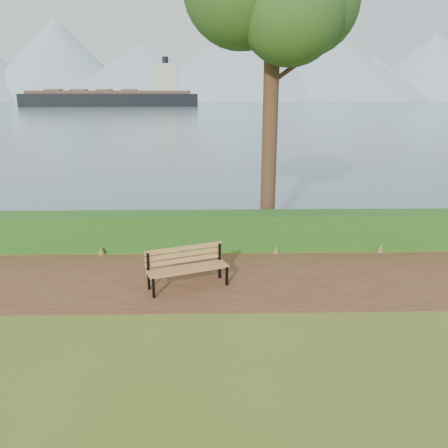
{
  "coord_description": "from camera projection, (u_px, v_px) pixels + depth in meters",
  "views": [
    {
      "loc": [
        -0.09,
        -9.24,
        4.18
      ],
      "look_at": [
        0.14,
        1.2,
        1.1
      ],
      "focal_mm": 35.0,
      "sensor_mm": 36.0,
      "label": 1
    }
  ],
  "objects": [
    {
      "name": "bench",
      "position": [
        187.0,
        264.0,
        9.83
      ],
      "size": [
        1.88,
        1.15,
        0.91
      ],
      "rotation": [
        0.0,
        0.0,
        0.37
      ],
      "color": "black",
      "rests_on": "ground"
    },
    {
      "name": "water",
      "position": [
        214.0,
        103.0,
        259.36
      ],
      "size": [
        700.0,
        510.0,
        0.0
      ],
      "primitive_type": "cube",
      "color": "#476072",
      "rests_on": "ground"
    },
    {
      "name": "mountains",
      "position": [
        204.0,
        68.0,
        391.37
      ],
      "size": [
        585.0,
        190.0,
        70.0
      ],
      "color": "#869FB3",
      "rests_on": "ground"
    },
    {
      "name": "path",
      "position": [
        219.0,
        279.0,
        10.33
      ],
      "size": [
        40.0,
        3.4,
        0.01
      ],
      "primitive_type": "cube",
      "color": "#4F271B",
      "rests_on": "ground"
    },
    {
      "name": "ground",
      "position": [
        219.0,
        284.0,
        10.05
      ],
      "size": [
        140.0,
        140.0,
        0.0
      ],
      "primitive_type": "plane",
      "color": "#53631C",
      "rests_on": "ground"
    },
    {
      "name": "cargo_ship",
      "position": [
        117.0,
        98.0,
        170.38
      ],
      "size": [
        67.95,
        15.08,
        20.46
      ],
      "rotation": [
        0.0,
        0.0,
        0.07
      ],
      "color": "black",
      "rests_on": "ground"
    },
    {
      "name": "hedge",
      "position": [
        218.0,
        230.0,
        12.4
      ],
      "size": [
        32.0,
        0.85,
        1.0
      ],
      "primitive_type": "cube",
      "color": "#184A15",
      "rests_on": "ground"
    }
  ]
}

